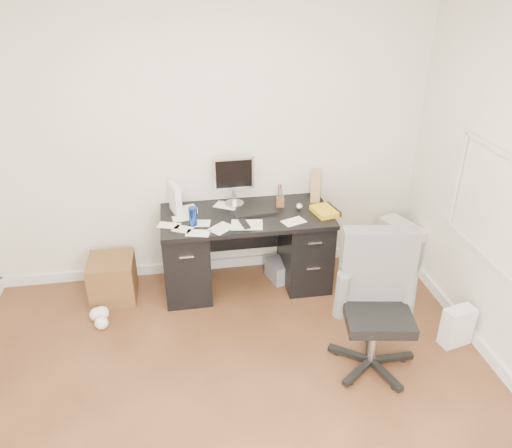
{
  "coord_description": "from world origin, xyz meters",
  "views": [
    {
      "loc": [
        -0.26,
        -2.24,
        2.74
      ],
      "look_at": [
        0.31,
        1.2,
        0.89
      ],
      "focal_mm": 35.0,
      "sensor_mm": 36.0,
      "label": 1
    }
  ],
  "objects": [
    {
      "name": "ground",
      "position": [
        0.0,
        0.0,
        0.0
      ],
      "size": [
        4.0,
        4.0,
        0.0
      ],
      "primitive_type": "plane",
      "color": "#462916",
      "rests_on": "ground"
    },
    {
      "name": "room_shell",
      "position": [
        0.03,
        0.03,
        1.66
      ],
      "size": [
        4.02,
        4.02,
        2.71
      ],
      "color": "beige",
      "rests_on": "ground"
    },
    {
      "name": "desk",
      "position": [
        0.3,
        1.65,
        0.4
      ],
      "size": [
        1.5,
        0.7,
        0.75
      ],
      "color": "black",
      "rests_on": "ground"
    },
    {
      "name": "loose_papers",
      "position": [
        0.1,
        1.6,
        0.75
      ],
      "size": [
        1.1,
        0.6,
        0.0
      ],
      "primitive_type": null,
      "color": "white",
      "rests_on": "desk"
    },
    {
      "name": "lcd_monitor",
      "position": [
        0.22,
        1.86,
        0.98
      ],
      "size": [
        0.37,
        0.22,
        0.47
      ],
      "primitive_type": null,
      "rotation": [
        0.0,
        0.0,
        0.02
      ],
      "color": "silver",
      "rests_on": "desk"
    },
    {
      "name": "keyboard",
      "position": [
        0.38,
        1.64,
        0.76
      ],
      "size": [
        0.39,
        0.17,
        0.02
      ],
      "primitive_type": "cube",
      "rotation": [
        0.0,
        0.0,
        0.11
      ],
      "color": "black",
      "rests_on": "desk"
    },
    {
      "name": "computer_mouse",
      "position": [
        0.78,
        1.65,
        0.78
      ],
      "size": [
        0.09,
        0.09,
        0.07
      ],
      "primitive_type": "sphere",
      "rotation": [
        0.0,
        0.0,
        -0.38
      ],
      "color": "silver",
      "rests_on": "desk"
    },
    {
      "name": "travel_mug",
      "position": [
        -0.17,
        1.53,
        0.83
      ],
      "size": [
        0.08,
        0.08,
        0.16
      ],
      "primitive_type": "cylinder",
      "rotation": [
        0.0,
        0.0,
        -0.11
      ],
      "color": "navy",
      "rests_on": "desk"
    },
    {
      "name": "white_binder",
      "position": [
        -0.31,
        1.78,
        0.88
      ],
      "size": [
        0.17,
        0.25,
        0.27
      ],
      "primitive_type": "cube",
      "rotation": [
        0.0,
        0.0,
        0.27
      ],
      "color": "silver",
      "rests_on": "desk"
    },
    {
      "name": "magazine_file",
      "position": [
        0.99,
        1.86,
        0.88
      ],
      "size": [
        0.18,
        0.25,
        0.26
      ],
      "primitive_type": "cube",
      "rotation": [
        0.0,
        0.0,
        -0.34
      ],
      "color": "#A17B4E",
      "rests_on": "desk"
    },
    {
      "name": "pen_cup",
      "position": [
        0.63,
        1.76,
        0.85
      ],
      "size": [
        0.1,
        0.1,
        0.21
      ],
      "primitive_type": null,
      "rotation": [
        0.0,
        0.0,
        -0.16
      ],
      "color": "#532D17",
      "rests_on": "desk"
    },
    {
      "name": "yellow_book",
      "position": [
        0.99,
        1.56,
        0.77
      ],
      "size": [
        0.24,
        0.28,
        0.04
      ],
      "primitive_type": "cube",
      "rotation": [
        0.0,
        0.0,
        0.22
      ],
      "color": "gold",
      "rests_on": "desk"
    },
    {
      "name": "paper_remote",
      "position": [
        0.28,
        1.45,
        0.76
      ],
      "size": [
        0.3,
        0.25,
        0.02
      ],
      "primitive_type": null,
      "rotation": [
        0.0,
        0.0,
        -0.16
      ],
      "color": "white",
      "rests_on": "desk"
    },
    {
      "name": "office_chair",
      "position": [
        1.07,
        0.44,
        0.54
      ],
      "size": [
        0.71,
        0.71,
        1.08
      ],
      "primitive_type": null,
      "rotation": [
        0.0,
        0.0,
        -0.17
      ],
      "color": "#515451",
      "rests_on": "ground"
    },
    {
      "name": "pc_tower",
      "position": [
        1.84,
        1.71,
        0.24
      ],
      "size": [
        0.37,
        0.53,
        0.48
      ],
      "primitive_type": "cube",
      "rotation": [
        0.0,
        0.0,
        0.37
      ],
      "color": "beige",
      "rests_on": "ground"
    },
    {
      "name": "shopping_bag",
      "position": [
        1.83,
        0.57,
        0.17
      ],
      "size": [
        0.28,
        0.22,
        0.33
      ],
      "primitive_type": "cube",
      "rotation": [
        0.0,
        0.0,
        0.22
      ],
      "color": "silver",
      "rests_on": "ground"
    },
    {
      "name": "wicker_basket",
      "position": [
        -0.92,
        1.65,
        0.2
      ],
      "size": [
        0.4,
        0.4,
        0.39
      ],
      "primitive_type": "cube",
      "rotation": [
        0.0,
        0.0,
        -0.02
      ],
      "color": "#4C2D16",
      "rests_on": "ground"
    },
    {
      "name": "desk_printer",
      "position": [
        0.69,
        1.72,
        0.09
      ],
      "size": [
        0.38,
        0.34,
        0.19
      ],
      "primitive_type": "cube",
      "rotation": [
        0.0,
        0.0,
        0.28
      ],
      "color": "slate",
      "rests_on": "ground"
    }
  ]
}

